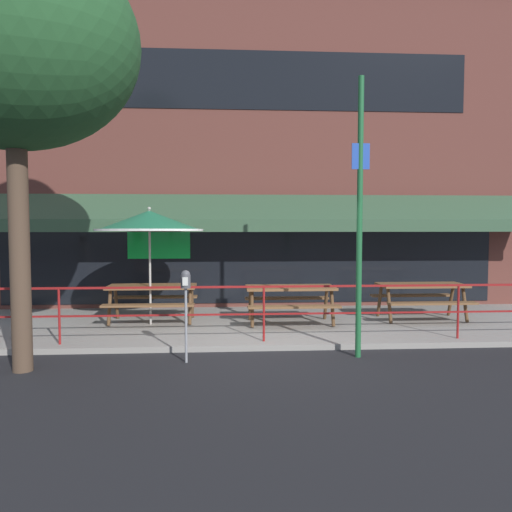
# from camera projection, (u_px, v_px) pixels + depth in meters

# --- Properties ---
(ground_plane) EXTENTS (120.00, 120.00, 0.00)m
(ground_plane) POSITION_uv_depth(u_px,v_px,m) (265.00, 351.00, 8.33)
(ground_plane) COLOR black
(patio_deck) EXTENTS (15.00, 4.00, 0.10)m
(patio_deck) POSITION_uv_depth(u_px,v_px,m) (257.00, 325.00, 10.32)
(patio_deck) COLOR gray
(patio_deck) RESTS_ON ground
(restaurant_building) EXTENTS (15.00, 1.60, 7.97)m
(restaurant_building) POSITION_uv_depth(u_px,v_px,m) (251.00, 150.00, 12.30)
(restaurant_building) COLOR brown
(restaurant_building) RESTS_ON ground
(patio_railing) EXTENTS (13.84, 0.04, 0.97)m
(patio_railing) POSITION_uv_depth(u_px,v_px,m) (264.00, 301.00, 8.58)
(patio_railing) COLOR maroon
(patio_railing) RESTS_ON patio_deck
(picnic_table_left) EXTENTS (1.80, 1.42, 0.76)m
(picnic_table_left) POSITION_uv_depth(u_px,v_px,m) (152.00, 293.00, 10.31)
(picnic_table_left) COLOR brown
(picnic_table_left) RESTS_ON patio_deck
(picnic_table_centre) EXTENTS (1.80, 1.42, 0.76)m
(picnic_table_centre) POSITION_uv_depth(u_px,v_px,m) (290.00, 294.00, 10.14)
(picnic_table_centre) COLOR brown
(picnic_table_centre) RESTS_ON patio_deck
(picnic_table_right) EXTENTS (1.80, 1.42, 0.76)m
(picnic_table_right) POSITION_uv_depth(u_px,v_px,m) (421.00, 291.00, 10.57)
(picnic_table_right) COLOR brown
(picnic_table_right) RESTS_ON patio_deck
(patio_umbrella_left) EXTENTS (2.14, 2.14, 2.38)m
(patio_umbrella_left) POSITION_uv_depth(u_px,v_px,m) (149.00, 222.00, 9.98)
(patio_umbrella_left) COLOR #B7B2A8
(patio_umbrella_left) RESTS_ON patio_deck
(parking_meter_near) EXTENTS (0.15, 0.16, 1.42)m
(parking_meter_near) POSITION_uv_depth(u_px,v_px,m) (17.00, 289.00, 7.50)
(parking_meter_near) COLOR gray
(parking_meter_near) RESTS_ON ground
(parking_meter_far) EXTENTS (0.15, 0.16, 1.42)m
(parking_meter_far) POSITION_uv_depth(u_px,v_px,m) (186.00, 288.00, 7.57)
(parking_meter_far) COLOR gray
(parking_meter_far) RESTS_ON ground
(street_sign_pole) EXTENTS (0.28, 0.09, 4.41)m
(street_sign_pole) POSITION_uv_depth(u_px,v_px,m) (360.00, 215.00, 7.83)
(street_sign_pole) COLOR #1E6033
(street_sign_pole) RESTS_ON ground
(street_tree_curbside) EXTENTS (3.48, 3.13, 6.63)m
(street_tree_curbside) POSITION_uv_depth(u_px,v_px,m) (19.00, 28.00, 6.85)
(street_tree_curbside) COLOR brown
(street_tree_curbside) RESTS_ON ground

